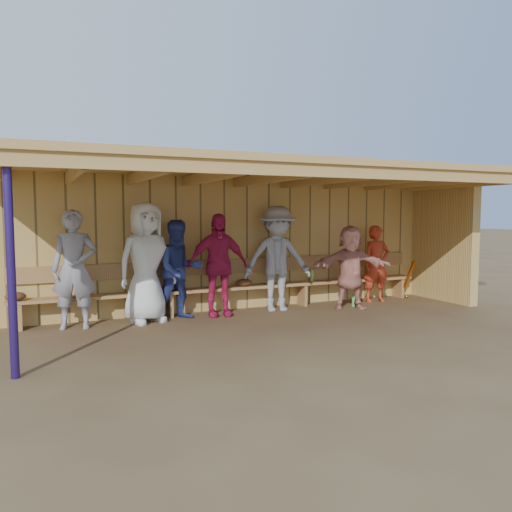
{
  "coord_description": "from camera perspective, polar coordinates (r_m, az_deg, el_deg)",
  "views": [
    {
      "loc": [
        -3.37,
        -7.19,
        1.75
      ],
      "look_at": [
        0.0,
        0.35,
        1.05
      ],
      "focal_mm": 35.0,
      "sensor_mm": 36.0,
      "label": 1
    }
  ],
  "objects": [
    {
      "name": "player_e",
      "position": [
        8.98,
        2.44,
        -0.3
      ],
      "size": [
        1.34,
        0.94,
        1.89
      ],
      "primitive_type": "imported",
      "rotation": [
        0.0,
        0.0,
        -0.21
      ],
      "color": "#95949C",
      "rests_on": "ground"
    },
    {
      "name": "player_d",
      "position": [
        8.54,
        -4.4,
        -1.03
      ],
      "size": [
        1.08,
        0.56,
        1.76
      ],
      "primitive_type": "imported",
      "rotation": [
        0.0,
        0.0,
        -0.13
      ],
      "color": "#C31F4F",
      "rests_on": "ground"
    },
    {
      "name": "bench",
      "position": [
        9.05,
        -1.98,
        -2.92
      ],
      "size": [
        7.6,
        0.34,
        0.93
      ],
      "color": "#B0804B",
      "rests_on": "ground"
    },
    {
      "name": "player_a",
      "position": [
        8.07,
        -20.05,
        -1.42
      ],
      "size": [
        0.74,
        0.57,
        1.82
      ],
      "primitive_type": "imported",
      "rotation": [
        0.0,
        0.0,
        -0.22
      ],
      "color": "gray",
      "rests_on": "ground"
    },
    {
      "name": "dugout_equipment",
      "position": [
        8.66,
        -6.6,
        -3.55
      ],
      "size": [
        7.52,
        0.62,
        0.8
      ],
      "color": "#C96317",
      "rests_on": "ground"
    },
    {
      "name": "player_c",
      "position": [
        8.35,
        -8.73,
        -1.56
      ],
      "size": [
        0.85,
        0.69,
        1.65
      ],
      "primitive_type": "imported",
      "rotation": [
        0.0,
        0.0,
        0.08
      ],
      "color": "navy",
      "rests_on": "ground"
    },
    {
      "name": "player_f",
      "position": [
        9.32,
        10.75,
        -1.26
      ],
      "size": [
        1.5,
        0.91,
        1.54
      ],
      "primitive_type": "imported",
      "rotation": [
        0.0,
        0.0,
        -0.35
      ],
      "color": "tan",
      "rests_on": "ground"
    },
    {
      "name": "player_g",
      "position": [
        10.17,
        13.59,
        -0.88
      ],
      "size": [
        0.6,
        0.43,
        1.52
      ],
      "primitive_type": "imported",
      "rotation": [
        0.0,
        0.0,
        -0.14
      ],
      "color": "red",
      "rests_on": "ground"
    },
    {
      "name": "player_b",
      "position": [
        8.21,
        -12.45,
        -0.74
      ],
      "size": [
        1.07,
        0.84,
        1.94
      ],
      "primitive_type": "imported",
      "rotation": [
        0.0,
        0.0,
        0.26
      ],
      "color": "silver",
      "rests_on": "ground"
    },
    {
      "name": "dugout_structure",
      "position": [
        8.73,
        1.43,
        4.48
      ],
      "size": [
        8.8,
        3.2,
        2.5
      ],
      "color": "tan",
      "rests_on": "ground"
    },
    {
      "name": "ground",
      "position": [
        8.14,
        1.02,
        -7.58
      ],
      "size": [
        90.0,
        90.0,
        0.0
      ],
      "primitive_type": "plane",
      "color": "brown",
      "rests_on": "ground"
    }
  ]
}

